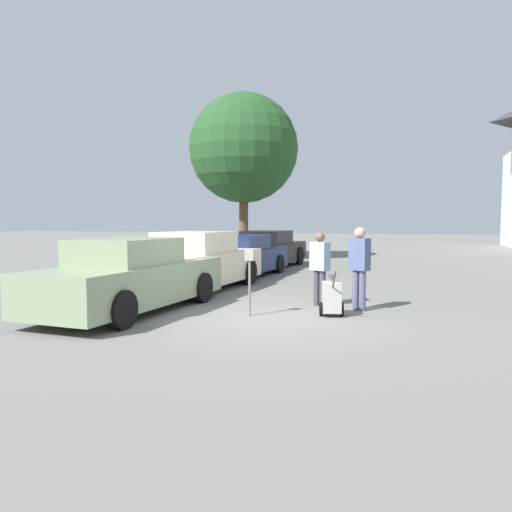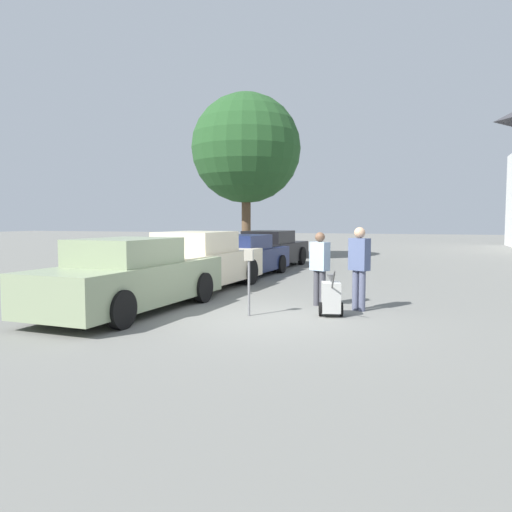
# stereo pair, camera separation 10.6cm
# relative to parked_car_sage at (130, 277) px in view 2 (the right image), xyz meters

# --- Properties ---
(ground_plane) EXTENTS (120.00, 120.00, 0.00)m
(ground_plane) POSITION_rel_parked_car_sage_xyz_m (2.79, 0.17, -0.72)
(ground_plane) COLOR slate
(parked_car_sage) EXTENTS (2.18, 5.05, 1.54)m
(parked_car_sage) POSITION_rel_parked_car_sage_xyz_m (0.00, 0.00, 0.00)
(parked_car_sage) COLOR gray
(parked_car_sage) RESTS_ON ground_plane
(parked_car_cream) EXTENTS (2.21, 4.97, 1.60)m
(parked_car_cream) POSITION_rel_parked_car_sage_xyz_m (-0.00, 3.43, 0.03)
(parked_car_cream) COLOR beige
(parked_car_cream) RESTS_ON ground_plane
(parked_car_navy) EXTENTS (2.23, 4.87, 1.41)m
(parked_car_navy) POSITION_rel_parked_car_sage_xyz_m (0.00, 6.82, -0.06)
(parked_car_navy) COLOR #19234C
(parked_car_navy) RESTS_ON ground_plane
(parked_car_black) EXTENTS (2.15, 5.04, 1.48)m
(parked_car_black) POSITION_rel_parked_car_sage_xyz_m (0.00, 10.26, -0.02)
(parked_car_black) COLOR black
(parked_car_black) RESTS_ON ground_plane
(parking_meter) EXTENTS (0.18, 0.09, 1.33)m
(parking_meter) POSITION_rel_parked_car_sage_xyz_m (2.53, 0.30, 0.21)
(parking_meter) COLOR slate
(parking_meter) RESTS_ON ground_plane
(person_worker) EXTENTS (0.47, 0.40, 1.65)m
(person_worker) POSITION_rel_parked_car_sage_xyz_m (3.65, 1.88, 0.22)
(person_worker) COLOR #3F3F47
(person_worker) RESTS_ON ground_plane
(person_supervisor) EXTENTS (0.47, 0.40, 1.77)m
(person_supervisor) POSITION_rel_parked_car_sage_xyz_m (4.55, 1.58, 0.30)
(person_supervisor) COLOR #515670
(person_supervisor) RESTS_ON ground_plane
(equipment_cart) EXTENTS (0.53, 1.00, 1.00)m
(equipment_cart) POSITION_rel_parked_car_sage_xyz_m (4.10, 0.78, -0.33)
(equipment_cart) COLOR #B2B2AD
(equipment_cart) RESTS_ON ground_plane
(shade_tree) EXTENTS (5.26, 5.26, 7.98)m
(shade_tree) POSITION_rel_parked_car_sage_xyz_m (-2.31, 13.91, 4.62)
(shade_tree) COLOR brown
(shade_tree) RESTS_ON ground_plane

